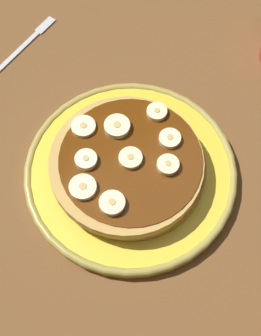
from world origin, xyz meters
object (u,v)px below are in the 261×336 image
at_px(banana_slice_1, 83,127).
at_px(banana_slice_6, 168,165).
at_px(pancake_stack, 128,165).
at_px(banana_slice_3, 86,160).
at_px(fork, 28,41).
at_px(banana_slice_7, 157,112).
at_px(banana_slice_4, 170,139).
at_px(banana_slice_8, 83,187).
at_px(banana_slice_2, 114,128).
at_px(banana_slice_0, 133,157).
at_px(plate, 130,172).
at_px(banana_slice_5, 112,203).

bearing_deg(banana_slice_1, banana_slice_6, -138.35).
height_order(pancake_stack, banana_slice_1, banana_slice_1).
xyz_separation_m(banana_slice_3, fork, (0.25, 0.01, -0.05)).
xyz_separation_m(banana_slice_6, banana_slice_7, (0.08, -0.02, -0.00)).
distance_m(banana_slice_4, banana_slice_8, 0.13).
bearing_deg(banana_slice_1, banana_slice_2, -113.90).
relative_size(banana_slice_0, banana_slice_6, 1.07).
bearing_deg(fork, plate, -166.00).
bearing_deg(banana_slice_1, plate, -148.09).
height_order(banana_slice_1, banana_slice_2, banana_slice_2).
bearing_deg(banana_slice_6, banana_slice_8, 85.50).
bearing_deg(banana_slice_7, banana_slice_1, 82.23).
bearing_deg(banana_slice_5, banana_slice_1, -0.80).
xyz_separation_m(plate, banana_slice_6, (-0.02, -0.04, 0.04)).
bearing_deg(banana_slice_2, pancake_stack, -178.58).
bearing_deg(banana_slice_1, fork, 7.39).
relative_size(banana_slice_7, banana_slice_8, 0.80).
bearing_deg(plate, fork, 14.00).
distance_m(banana_slice_5, fork, 0.32).
bearing_deg(banana_slice_6, banana_slice_4, -26.21).
height_order(plate, banana_slice_1, banana_slice_1).
bearing_deg(banana_slice_0, banana_slice_3, 73.38).
height_order(banana_slice_3, banana_slice_8, same).
relative_size(banana_slice_3, banana_slice_8, 0.83).
xyz_separation_m(banana_slice_0, banana_slice_2, (0.05, 0.01, 0.00)).
relative_size(pancake_stack, fork, 1.72).
height_order(banana_slice_7, banana_slice_8, same).
relative_size(banana_slice_3, fork, 0.24).
distance_m(banana_slice_0, fork, 0.27).
distance_m(banana_slice_1, banana_slice_4, 0.11).
xyz_separation_m(pancake_stack, banana_slice_2, (0.05, 0.00, 0.02)).
distance_m(plate, banana_slice_7, 0.08).
bearing_deg(banana_slice_8, banana_slice_2, -44.11).
height_order(pancake_stack, banana_slice_6, banana_slice_6).
height_order(banana_slice_8, fork, banana_slice_8).
distance_m(pancake_stack, fork, 0.27).
relative_size(banana_slice_3, banana_slice_7, 1.05).
xyz_separation_m(banana_slice_0, banana_slice_7, (0.05, -0.05, 0.00)).
xyz_separation_m(banana_slice_2, banana_slice_4, (-0.04, -0.06, -0.00)).
xyz_separation_m(banana_slice_0, banana_slice_1, (0.06, 0.04, -0.00)).
xyz_separation_m(banana_slice_3, banana_slice_5, (-0.07, -0.01, 0.00)).
distance_m(plate, fork, 0.27).
relative_size(pancake_stack, banana_slice_0, 6.67).
xyz_separation_m(banana_slice_1, banana_slice_8, (-0.08, 0.03, 0.00)).
height_order(banana_slice_3, banana_slice_5, same).
bearing_deg(fork, banana_slice_0, -165.27).
bearing_deg(fork, banana_slice_8, 179.70).
bearing_deg(fork, banana_slice_7, -150.32).
bearing_deg(banana_slice_0, banana_slice_8, 103.71).
relative_size(pancake_stack, banana_slice_8, 5.91).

